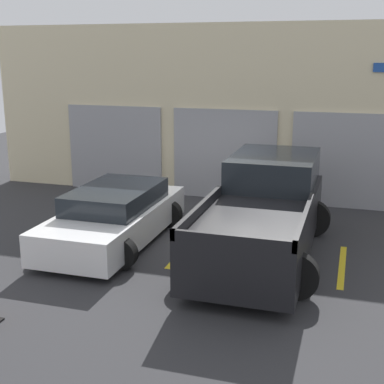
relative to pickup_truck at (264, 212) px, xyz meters
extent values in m
plane|color=#2D2D30|center=(-1.57, 0.90, -0.85)|extent=(28.00, 28.00, 0.00)
cube|color=beige|center=(-1.57, 4.20, 1.51)|extent=(14.38, 0.60, 4.72)
cube|color=#939399|center=(-5.05, 3.86, 0.38)|extent=(2.88, 0.08, 2.47)
cube|color=#939399|center=(-1.77, 3.86, 0.38)|extent=(2.88, 0.08, 2.47)
cube|color=#939399|center=(1.50, 3.86, 0.38)|extent=(2.88, 0.08, 2.47)
cube|color=black|center=(0.00, -0.30, -0.17)|extent=(1.92, 5.30, 0.94)
cube|color=#1E2328|center=(0.00, 1.16, 0.64)|extent=(1.77, 2.39, 0.67)
cube|color=black|center=(-0.92, -1.49, 0.39)|extent=(0.08, 2.92, 0.18)
cube|color=black|center=(0.92, -1.49, 0.39)|extent=(0.08, 2.92, 0.18)
cube|color=black|center=(0.00, -2.91, 0.39)|extent=(1.92, 0.08, 0.18)
cylinder|color=black|center=(-0.85, 1.34, -0.45)|extent=(0.80, 0.22, 0.80)
cylinder|color=black|center=(0.85, 1.34, -0.45)|extent=(0.80, 0.22, 0.80)
cylinder|color=black|center=(-0.85, -1.95, -0.45)|extent=(0.80, 0.22, 0.80)
cylinder|color=black|center=(0.85, -1.95, -0.45)|extent=(0.80, 0.22, 0.80)
cube|color=white|center=(-3.15, -0.30, -0.40)|extent=(1.73, 4.31, 0.63)
cube|color=#1E2328|center=(-3.15, -0.19, 0.12)|extent=(1.52, 2.37, 0.42)
cylinder|color=black|center=(-3.90, 1.03, -0.55)|extent=(0.61, 0.22, 0.61)
cylinder|color=black|center=(-2.40, 1.03, -0.55)|extent=(0.61, 0.22, 0.61)
cylinder|color=black|center=(-3.90, -1.64, -0.55)|extent=(0.61, 0.22, 0.61)
cylinder|color=black|center=(-2.40, -1.64, -0.55)|extent=(0.61, 0.22, 0.61)
cube|color=gold|center=(-4.72, -0.30, -0.85)|extent=(0.12, 2.20, 0.01)
cube|color=gold|center=(-1.57, -0.30, -0.85)|extent=(0.12, 2.20, 0.01)
cube|color=gold|center=(1.57, -0.30, -0.85)|extent=(0.12, 2.20, 0.01)
camera|label=1|loc=(1.62, -10.22, 3.08)|focal=50.00mm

